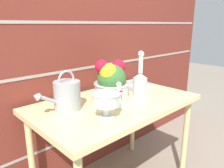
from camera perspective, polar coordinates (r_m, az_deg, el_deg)
brick_wall at (r=1.80m, az=-8.76°, el=9.85°), size 3.60×0.08×2.20m
patio_table at (r=1.58m, az=0.87°, el=-7.14°), size 1.17×0.69×0.74m
watering_can at (r=1.40m, az=-11.77°, el=-2.87°), size 0.31×0.17×0.26m
crystal_pedestal_bowl at (r=1.26m, az=-1.54°, el=-4.33°), size 0.17×0.17×0.15m
flower_planter at (r=1.58m, az=-0.19°, el=0.77°), size 0.26×0.26×0.29m
glass_decanter at (r=1.65m, az=7.34°, el=0.56°), size 0.11×0.11×0.34m
figurine_vase at (r=1.40m, az=1.77°, el=-3.61°), size 0.06×0.06×0.18m
wire_tray at (r=1.87m, az=6.27°, el=-0.76°), size 0.23×0.18×0.04m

